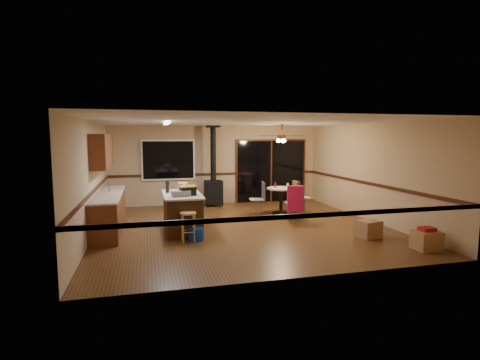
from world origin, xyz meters
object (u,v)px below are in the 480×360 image
object	(u,v)px
blue_bucket	(196,234)
box_corner_b	(369,229)
box_corner_a	(426,240)
chair_near	(295,199)
bar_stool	(188,227)
dining_table	(281,196)
toolbox_black	(188,191)
chair_left	(261,195)
box_under_window	(179,203)
wood_stove	(213,184)
kitchen_island	(182,212)
chair_right	(297,193)
toolbox_grey	(181,194)

from	to	relation	value
blue_bucket	box_corner_b	distance (m)	3.84
box_corner_a	box_corner_b	bearing A→B (deg)	118.83
box_corner_b	chair_near	bearing A→B (deg)	115.88
bar_stool	dining_table	xyz separation A→B (m)	(2.92, 2.17, 0.21)
toolbox_black	chair_left	size ratio (longest dim) A/B	0.68
box_under_window	box_corner_a	world-z (taller)	box_corner_a
wood_stove	toolbox_black	distance (m)	3.59
dining_table	kitchen_island	bearing A→B (deg)	-157.40
chair_near	kitchen_island	bearing A→B (deg)	-173.39
chair_right	blue_bucket	bearing A→B (deg)	-145.87
dining_table	box_corner_b	bearing A→B (deg)	-70.18
bar_stool	chair_left	xyz separation A→B (m)	(2.33, 2.26, 0.27)
kitchen_island	bar_stool	size ratio (longest dim) A/B	2.64
box_corner_a	box_under_window	bearing A→B (deg)	128.53
kitchen_island	dining_table	bearing A→B (deg)	22.60
chair_left	box_under_window	size ratio (longest dim) A/B	1.11
bar_stool	chair_near	world-z (taller)	chair_near
box_under_window	box_corner_a	bearing A→B (deg)	-51.47
bar_stool	chair_left	distance (m)	3.25
kitchen_island	chair_left	world-z (taller)	chair_left
blue_bucket	chair_right	world-z (taller)	chair_right
wood_stove	toolbox_grey	bearing A→B (deg)	-111.44
kitchen_island	blue_bucket	distance (m)	0.99
box_under_window	toolbox_grey	bearing A→B (deg)	-93.74
toolbox_grey	blue_bucket	distance (m)	1.01
blue_bucket	box_corner_a	xyz separation A→B (m)	(4.37, -1.78, 0.05)
box_under_window	box_corner_b	world-z (taller)	box_corner_b
chair_right	box_corner_a	size ratio (longest dim) A/B	1.42
dining_table	chair_near	size ratio (longest dim) A/B	1.19
kitchen_island	toolbox_black	xyz separation A→B (m)	(0.11, -0.32, 0.54)
kitchen_island	dining_table	distance (m)	3.21
wood_stove	box_corner_b	xyz separation A→B (m)	(2.69, -4.66, -0.54)
blue_bucket	chair_left	xyz separation A→B (m)	(2.16, 2.24, 0.45)
toolbox_black	box_corner_b	size ratio (longest dim) A/B	0.75
toolbox_black	box_under_window	size ratio (longest dim) A/B	0.76
chair_left	box_corner_b	distance (m)	3.37
wood_stove	chair_right	distance (m)	2.80
bar_stool	box_corner_b	bearing A→B (deg)	-9.67
wood_stove	toolbox_grey	xyz separation A→B (m)	(-1.36, -3.46, 0.23)
wood_stove	bar_stool	world-z (taller)	wood_stove
bar_stool	blue_bucket	xyz separation A→B (m)	(0.17, 0.02, -0.18)
toolbox_black	box_corner_a	bearing A→B (deg)	-27.99
wood_stove	box_corner_b	distance (m)	5.41
toolbox_black	dining_table	distance (m)	3.28
kitchen_island	chair_left	bearing A→B (deg)	29.16
dining_table	box_corner_b	world-z (taller)	dining_table
chair_near	box_under_window	world-z (taller)	chair_near
kitchen_island	bar_stool	bearing A→B (deg)	-87.57
kitchen_island	box_corner_b	world-z (taller)	kitchen_island
toolbox_black	chair_right	bearing A→B (deg)	25.72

